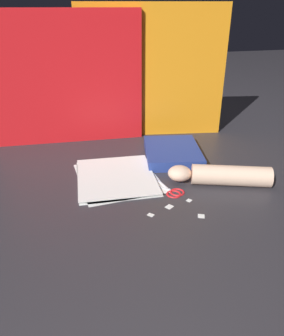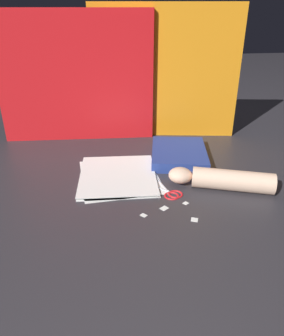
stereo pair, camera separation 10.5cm
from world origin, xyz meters
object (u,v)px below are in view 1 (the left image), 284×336
book_closed (172,152)px  paper_stack (117,177)px  hand_forearm (221,175)px  scissors (170,189)px

book_closed → paper_stack: bearing=-153.5°
book_closed → hand_forearm: (0.08, -0.24, 0.01)m
scissors → hand_forearm: (0.17, 0.00, 0.03)m
paper_stack → scissors: (0.15, -0.12, -0.00)m
hand_forearm → scissors: bearing=-179.9°
paper_stack → scissors: size_ratio=2.12×
paper_stack → book_closed: book_closed is taller
paper_stack → book_closed: (0.24, 0.12, 0.01)m
book_closed → hand_forearm: hand_forearm is taller
scissors → hand_forearm: bearing=0.1°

